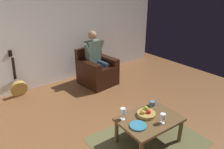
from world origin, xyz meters
TOP-DOWN VIEW (x-y plane):
  - ground_plane at (0.00, 0.00)m, footprint 7.27×7.27m
  - wall_back at (0.00, -2.84)m, footprint 6.46×0.06m
  - rug at (-0.30, 0.08)m, footprint 1.67×1.33m
  - armchair at (-0.87, -2.14)m, footprint 0.78×0.83m
  - person_seated at (-0.87, -2.14)m, footprint 0.61×0.59m
  - coffee_table at (-0.30, 0.08)m, footprint 0.93×0.69m
  - guitar at (0.81, -2.64)m, footprint 0.35×0.29m
  - wine_glass_near at (0.02, -0.15)m, footprint 0.08×0.08m
  - wine_glass_far at (-0.36, 0.27)m, footprint 0.08×0.08m
  - fruit_bowl at (-0.32, -0.00)m, footprint 0.28×0.28m
  - decorative_dish at (-0.03, 0.12)m, footprint 0.24×0.24m
  - candle_jar at (-0.60, -0.14)m, footprint 0.09×0.09m

SIDE VIEW (x-z plane):
  - ground_plane at x=0.00m, z-range 0.00..0.00m
  - rug at x=-0.30m, z-range 0.00..0.01m
  - guitar at x=0.81m, z-range -0.28..0.72m
  - armchair at x=-0.87m, z-range -0.11..0.75m
  - coffee_table at x=-0.30m, z-range 0.15..0.57m
  - decorative_dish at x=-0.03m, z-range 0.42..0.45m
  - fruit_bowl at x=-0.32m, z-range 0.40..0.51m
  - candle_jar at x=-0.60m, z-range 0.42..0.50m
  - wine_glass_far at x=-0.36m, z-range 0.45..0.60m
  - wine_glass_near at x=0.02m, z-range 0.46..0.64m
  - person_seated at x=-0.87m, z-range 0.04..1.30m
  - wall_back at x=0.00m, z-range 0.00..2.69m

